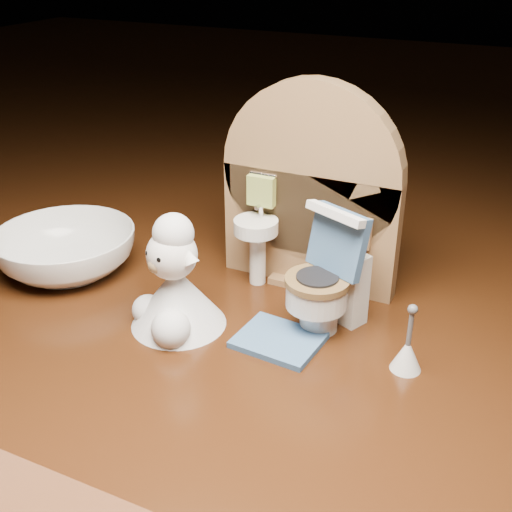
{
  "coord_description": "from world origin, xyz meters",
  "views": [
    {
      "loc": [
        0.15,
        -0.33,
        0.24
      ],
      "look_at": [
        -0.01,
        0.0,
        0.05
      ],
      "focal_mm": 45.0,
      "sensor_mm": 36.0,
      "label": 1
    }
  ],
  "objects": [
    {
      "name": "toy_toilet",
      "position": [
        0.03,
        0.01,
        0.03
      ],
      "size": [
        0.05,
        0.06,
        0.08
      ],
      "rotation": [
        0.0,
        0.0,
        -0.42
      ],
      "color": "white",
      "rests_on": "ground"
    },
    {
      "name": "bath_mat",
      "position": [
        0.01,
        -0.02,
        0.0
      ],
      "size": [
        0.06,
        0.05,
        0.0
      ],
      "primitive_type": "cube",
      "rotation": [
        0.0,
        0.0,
        -0.09
      ],
      "color": "#3F6592",
      "rests_on": "ground"
    },
    {
      "name": "backdrop_panel",
      "position": [
        -0.0,
        0.06,
        0.07
      ],
      "size": [
        0.13,
        0.05,
        0.15
      ],
      "color": "olive",
      "rests_on": "ground"
    },
    {
      "name": "plush_lamb",
      "position": [
        -0.06,
        -0.03,
        0.03
      ],
      "size": [
        0.06,
        0.07,
        0.08
      ],
      "rotation": [
        0.0,
        0.0,
        -0.37
      ],
      "color": "silver",
      "rests_on": "ground"
    },
    {
      "name": "toilet_brush",
      "position": [
        0.09,
        -0.01,
        0.01
      ],
      "size": [
        0.02,
        0.02,
        0.04
      ],
      "color": "white",
      "rests_on": "ground"
    },
    {
      "name": "ceramic_bowl",
      "position": [
        -0.17,
        0.0,
        0.02
      ],
      "size": [
        0.12,
        0.12,
        0.03
      ],
      "primitive_type": "imported",
      "rotation": [
        0.0,
        0.0,
        0.14
      ],
      "color": "white",
      "rests_on": "ground"
    }
  ]
}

